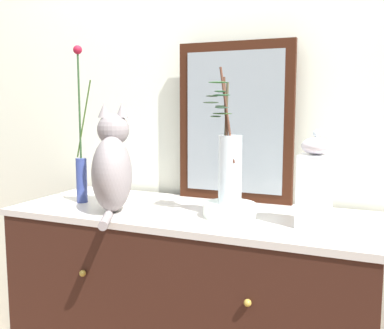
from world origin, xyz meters
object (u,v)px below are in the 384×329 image
Objects in this scene: mirror_leaning at (235,122)px; vase_slim_green at (81,162)px; bowl_porcelain at (230,210)px; vase_glass_clear at (229,163)px; jar_lidded_porcelain at (315,183)px; sideboard at (192,323)px; cat_sitting at (112,167)px.

vase_slim_green is (-0.57, -0.29, -0.16)m from mirror_leaning.
vase_slim_green is 0.66m from bowl_porcelain.
mirror_leaning reaches higher than vase_glass_clear.
mirror_leaning is 0.52m from jar_lidded_porcelain.
jar_lidded_porcelain is (0.47, -0.05, 0.60)m from sideboard.
sideboard is 3.41× the size of cat_sitting.
mirror_leaning is 1.61× the size of cat_sitting.
cat_sitting is at bearing -169.10° from vase_glass_clear.
vase_glass_clear is (0.44, 0.09, 0.03)m from cat_sitting.
jar_lidded_porcelain is (0.95, -0.00, -0.02)m from vase_slim_green.
cat_sitting is at bearing -174.41° from jar_lidded_porcelain.
cat_sitting is 1.27× the size of jar_lidded_porcelain.
sideboard is 2.88× the size of vase_glass_clear.
mirror_leaning is (0.08, 0.25, 0.79)m from sideboard.
vase_slim_green is (-0.20, 0.08, -0.00)m from cat_sitting.
sideboard is 0.76m from jar_lidded_porcelain.
jar_lidded_porcelain is at bearing -37.97° from mirror_leaning.
cat_sitting reaches higher than bowl_porcelain.
cat_sitting is at bearing -20.80° from vase_slim_green.
sideboard is 4.34× the size of jar_lidded_porcelain.
bowl_porcelain is at bearing -10.61° from sideboard.
sideboard is 7.31× the size of bowl_porcelain.
bowl_porcelain reaches higher than sideboard.
vase_slim_green is at bearing -175.10° from sideboard.
sideboard is at bearing 168.28° from vase_glass_clear.
cat_sitting is at bearing -134.73° from mirror_leaning.
mirror_leaning is at bearing 27.25° from vase_slim_green.
sideboard is 0.51m from bowl_porcelain.
bowl_porcelain is 0.33m from jar_lidded_porcelain.
bowl_porcelain is at bearing 11.16° from cat_sitting.
vase_slim_green is 0.95m from jar_lidded_porcelain.
vase_slim_green reaches higher than vase_glass_clear.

